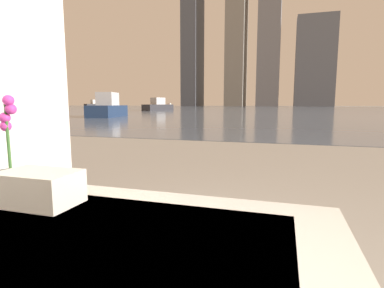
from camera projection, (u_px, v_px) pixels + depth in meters
name	position (u px, v px, depth m)	size (l,w,h in m)	color
potted_orchid	(11.00, 165.00, 1.22)	(0.11, 0.11, 0.39)	#4C4C4C
towel_stack	(39.00, 188.00, 1.07)	(0.28, 0.18, 0.12)	silver
harbor_water	(281.00, 109.00, 59.04)	(180.00, 110.00, 0.01)	slate
harbor_boat_0	(158.00, 106.00, 40.99)	(3.10, 4.94, 1.75)	#2D2D33
harbor_boat_2	(108.00, 108.00, 20.94)	(2.56, 4.73, 1.68)	navy
harbor_boat_3	(169.00, 106.00, 82.08)	(1.09, 3.01, 1.12)	maroon
harbor_boat_4	(95.00, 105.00, 75.25)	(4.08, 5.47, 1.97)	#2D2D33
skyline_tower_0	(193.00, 32.00, 118.51)	(6.08, 12.75, 58.42)	#4C515B
skyline_tower_1	(237.00, 37.00, 113.83)	(6.96, 12.30, 52.16)	gray
skyline_tower_3	(315.00, 62.00, 106.95)	(13.38, 8.33, 31.58)	slate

